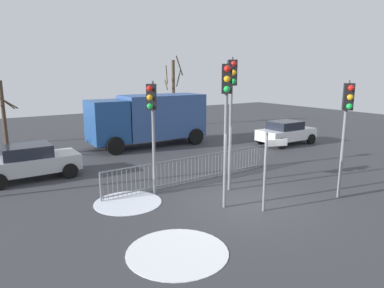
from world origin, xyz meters
The scene contains 14 objects.
ground_plane centered at (0.00, 0.00, 0.00)m, with size 60.00×60.00×0.00m, color #38383D.
traffic_light_rear_right centered at (-0.93, 0.01, 3.51)m, with size 0.45×0.48×4.79m.
traffic_light_mid_left centered at (3.08, -1.55, 3.07)m, with size 0.47×0.47×4.18m.
traffic_light_foreground_left centered at (-2.26, 2.51, 3.04)m, with size 0.46×0.48×4.15m.
traffic_light_foreground_right centered at (0.33, 1.26, 3.64)m, with size 0.42×0.51×4.98m.
direction_sign_post centered at (0.09, -0.86, 1.47)m, with size 0.76×0.28×2.60m.
pedestrian_guard_railing centered at (0.00, 2.99, 0.55)m, with size 8.31×0.25×1.07m.
car_white_near centered at (8.90, 6.10, 0.77)m, with size 3.81×1.93×1.47m.
car_silver_far centered at (-5.69, 7.14, 0.77)m, with size 3.83×1.97×1.47m.
delivery_truck centered at (1.53, 10.43, 1.74)m, with size 7.09×2.81×3.10m.
bare_tree_left centered at (6.93, 16.63, 2.92)m, with size 1.68×1.67×5.77m.
bare_tree_right centered at (-5.78, 15.86, 2.08)m, with size 1.59×1.65×3.97m.
snow_patch_kerb centered at (-3.69, -1.56, 0.01)m, with size 2.59×2.59×0.01m, color white.
snow_patch_island centered at (-3.39, 2.27, 0.01)m, with size 2.33×2.33×0.01m, color silver.
Camera 1 is at (-7.74, -8.34, 4.43)m, focal length 32.12 mm.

